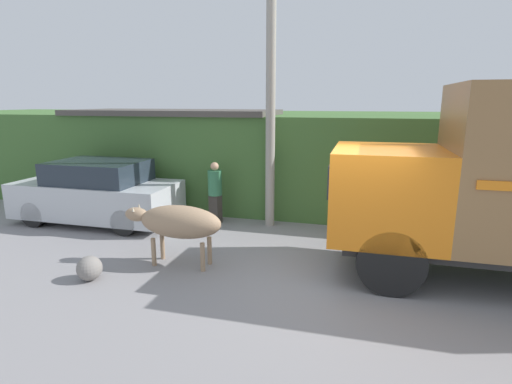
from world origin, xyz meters
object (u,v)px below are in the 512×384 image
(brown_cow, at_px, (178,222))
(roadside_rock, at_px, (89,268))
(utility_pole, at_px, (271,88))
(pedestrian_on_hill, at_px, (215,190))
(parked_suv, at_px, (97,193))

(brown_cow, bearing_deg, roadside_rock, -137.63)
(utility_pole, relative_size, roadside_rock, 15.00)
(pedestrian_on_hill, distance_m, roadside_rock, 4.10)
(parked_suv, relative_size, utility_pole, 0.63)
(utility_pole, bearing_deg, pedestrian_on_hill, -173.67)
(brown_cow, relative_size, pedestrian_on_hill, 1.25)
(pedestrian_on_hill, xyz_separation_m, roadside_rock, (-0.96, -3.93, -0.66))
(utility_pole, height_order, roadside_rock, utility_pole)
(brown_cow, height_order, parked_suv, parked_suv)
(utility_pole, bearing_deg, brown_cow, -110.74)
(parked_suv, bearing_deg, brown_cow, -32.46)
(roadside_rock, bearing_deg, pedestrian_on_hill, 76.28)
(pedestrian_on_hill, relative_size, utility_pole, 0.24)
(pedestrian_on_hill, height_order, utility_pole, utility_pole)
(parked_suv, bearing_deg, roadside_rock, -57.11)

